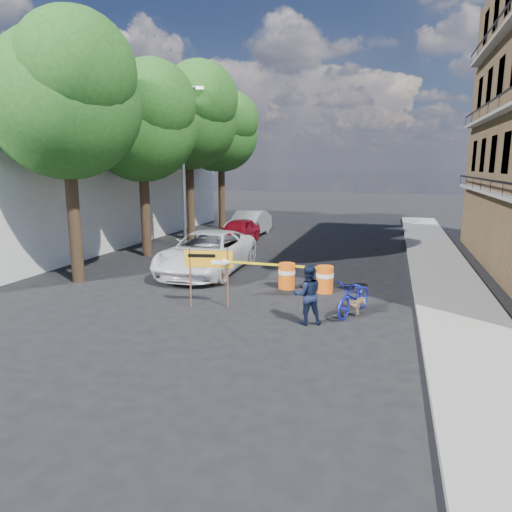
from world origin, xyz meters
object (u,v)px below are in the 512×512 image
Objects in this scene: suv_white at (207,252)px; bicycle at (355,281)px; barrel_mid_left at (218,270)px; barrel_mid_right at (287,275)px; barrel_far_left at (186,269)px; dog at (352,306)px; sedan_silver at (249,224)px; barrel_far_right at (325,279)px; sedan_red at (238,231)px; detour_sign at (215,264)px; pedestrian at (307,295)px.

bicycle is at bearing -32.39° from suv_white.
barrel_mid_left and barrel_mid_right have the same top height.
barrel_far_left is 1.00× the size of barrel_mid_left.
dog is 0.16× the size of sedan_silver.
suv_white is (-6.07, 3.72, -0.19)m from bicycle.
suv_white is at bearing 168.01° from bicycle.
barrel_mid_right is 1.33m from barrel_far_right.
dog is (-0.05, -0.22, -0.70)m from bicycle.
sedan_silver reaches higher than sedan_red.
barrel_mid_right is at bearing -65.07° from sedan_silver.
barrel_far_right is at bearing -53.69° from sedan_red.
barrel_far_left is at bearing -177.79° from barrel_mid_right.
barrel_far_left is 1.00× the size of barrel_far_right.
suv_white is at bearing 103.54° from detour_sign.
detour_sign is 0.40× the size of sedan_silver.
barrel_mid_left is 3.89m from barrel_far_right.
barrel_far_left is 1.20m from barrel_mid_left.
pedestrian is at bearing -45.67° from suv_white.
barrel_mid_right is 0.55× the size of pedestrian.
barrel_far_left is 0.23× the size of sedan_red.
barrel_mid_right is 0.20× the size of sedan_silver.
barrel_mid_left is at bearing 177.75° from barrel_far_right.
detour_sign reaches higher than sedan_red.
dog is (1.11, 0.94, -0.51)m from pedestrian.
pedestrian is at bearing -68.41° from barrel_mid_right.
suv_white is (0.14, 1.70, 0.34)m from barrel_far_left.
dog is at bearing -26.18° from barrel_mid_left.
barrel_mid_right is 1.00× the size of barrel_far_right.
barrel_mid_left is 1.00× the size of barrel_far_right.
sedan_red is (-7.04, 10.80, 0.37)m from dog.
barrel_mid_right is at bearing 176.18° from barrel_far_right.
detour_sign is at bearing 83.65° from dog.
barrel_mid_left is at bearing -63.45° from pedestrian.
sedan_red is (-1.02, 6.86, -0.14)m from suv_white.
detour_sign reaches higher than pedestrian.
sedan_red is (-5.95, 8.51, 0.20)m from barrel_far_right.
detour_sign is 4.73m from suv_white.
suv_white is (-2.02, 4.24, -0.54)m from detour_sign.
bicycle is 0.44× the size of sedan_silver.
barrel_far_right is 12.68m from sedan_silver.
detour_sign reaches higher than barrel_far_right.
sedan_silver is (-3.23, 13.69, -0.59)m from detour_sign.
barrel_far_right is at bearing -59.72° from sedan_silver.
barrel_mid_left is at bearing -77.05° from sedan_silver.
dog is 12.90m from sedan_red.
barrel_mid_right is 3.59m from pedestrian.
pedestrian is 1.65m from bicycle.
barrel_far_left is 0.55× the size of pedestrian.
detour_sign is (2.16, -2.54, 0.88)m from barrel_far_left.
suv_white is at bearing 156.63° from barrel_mid_right.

